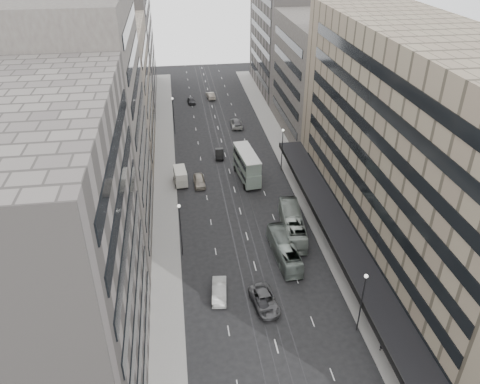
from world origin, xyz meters
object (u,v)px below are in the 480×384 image
pedestrian (382,344)px  panel_van (180,176)px  bus_far (292,224)px  sedan_2 (265,300)px  bus_near (284,250)px  double_decker (247,165)px  sedan_1 (219,291)px

pedestrian → panel_van: bearing=-97.0°
bus_far → sedan_2: size_ratio=2.04×
bus_near → panel_van: size_ratio=2.22×
panel_van → pedestrian: (20.45, -40.68, -0.64)m
bus_far → double_decker: (-4.10, 17.71, 1.22)m
bus_near → panel_van: (-13.50, 23.29, 0.13)m
bus_near → sedan_2: (-4.41, -8.72, -0.64)m
double_decker → sedan_1: double_decker is taller
double_decker → pedestrian: (8.51, -40.72, -1.95)m
sedan_2 → pedestrian: (11.36, -8.66, 0.13)m
sedan_1 → bus_far: bearing=50.6°
double_decker → panel_van: (-11.94, -0.04, -1.31)m
bus_far → sedan_2: bearing=70.4°
bus_far → sedan_1: (-12.28, -11.93, -0.84)m
bus_far → panel_van: bus_far is taller
panel_van → pedestrian: 45.54m
double_decker → sedan_2: double_decker is taller
sedan_2 → pedestrian: 14.29m
bus_near → bus_far: (2.54, 5.62, 0.22)m
pedestrian → sedan_1: bearing=-67.2°
bus_near → double_decker: bearing=-89.0°
bus_far → sedan_2: bus_far is taller
sedan_2 → pedestrian: size_ratio=3.71×
pedestrian → double_decker: bearing=-111.9°
bus_near → sedan_1: (-9.74, -6.31, -0.62)m
double_decker → sedan_2: (-2.85, -32.06, -2.07)m
bus_far → panel_van: bearing=-41.5°
bus_far → pedestrian: bus_far is taller
bus_far → double_decker: bearing=-70.7°
sedan_2 → bus_far: bearing=56.3°
double_decker → sedan_2: bearing=-100.9°
panel_van → sedan_1: panel_van is taller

